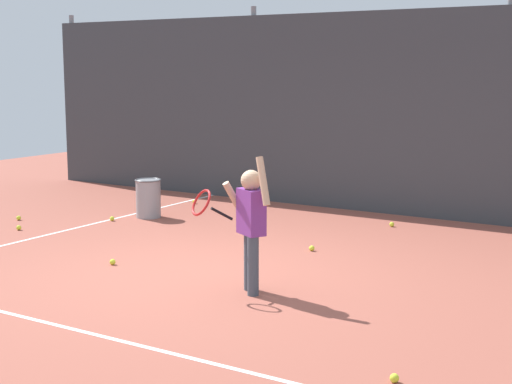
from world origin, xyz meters
TOP-DOWN VIEW (x-y plane):
  - ground_plane at (0.00, 0.00)m, footprint 20.00×20.00m
  - court_line_baseline at (0.00, -2.04)m, footprint 9.00×0.05m
  - court_line_sideline at (-2.81, 1.00)m, footprint 0.05×9.00m
  - back_fence_windscreen at (0.00, 4.23)m, footprint 12.51×0.08m
  - fence_post_0 at (-6.10, 4.29)m, footprint 0.09×0.09m
  - fence_post_1 at (-2.03, 4.29)m, footprint 0.09×0.09m
  - fence_post_2 at (2.03, 4.29)m, footprint 0.09×0.09m
  - tennis_player at (0.84, -0.35)m, footprint 0.88×0.54m
  - ball_hopper at (-2.46, 2.09)m, footprint 0.38×0.38m
  - tennis_ball_1 at (2.87, -1.65)m, footprint 0.07×0.07m
  - tennis_ball_2 at (-2.58, 3.36)m, footprint 0.07×0.07m
  - tennis_ball_3 at (-2.73, 1.60)m, footprint 0.07×0.07m
  - tennis_ball_4 at (0.82, 3.34)m, footprint 0.07×0.07m
  - tennis_ball_5 at (-3.90, 0.92)m, footprint 0.07×0.07m
  - tennis_ball_6 at (-3.37, 0.46)m, footprint 0.07×0.07m
  - tennis_ball_7 at (0.55, 1.49)m, footprint 0.07×0.07m
  - tennis_ball_8 at (-1.02, -0.26)m, footprint 0.07×0.07m

SIDE VIEW (x-z plane):
  - ground_plane at x=0.00m, z-range 0.00..0.00m
  - court_line_baseline at x=0.00m, z-range 0.00..0.00m
  - court_line_sideline at x=-2.81m, z-range 0.00..0.00m
  - tennis_ball_1 at x=2.87m, z-range 0.00..0.07m
  - tennis_ball_2 at x=-2.58m, z-range 0.00..0.07m
  - tennis_ball_3 at x=-2.73m, z-range 0.00..0.07m
  - tennis_ball_4 at x=0.82m, z-range 0.00..0.07m
  - tennis_ball_5 at x=-3.90m, z-range 0.00..0.07m
  - tennis_ball_6 at x=-3.37m, z-range 0.00..0.07m
  - tennis_ball_7 at x=0.55m, z-range 0.00..0.07m
  - tennis_ball_8 at x=-1.02m, z-range 0.00..0.07m
  - ball_hopper at x=-2.46m, z-range 0.01..0.57m
  - tennis_player at x=0.84m, z-range 0.05..1.40m
  - back_fence_windscreen at x=0.00m, z-range 0.00..2.99m
  - fence_post_0 at x=-6.10m, z-range 0.00..3.14m
  - fence_post_1 at x=-2.03m, z-range 0.00..3.14m
  - fence_post_2 at x=2.03m, z-range 0.00..3.14m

